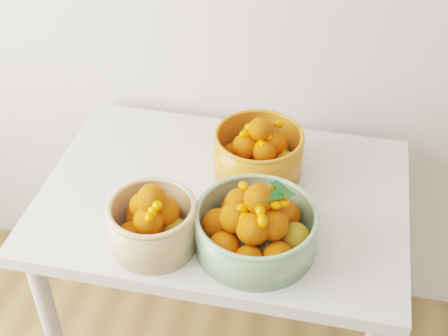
{
  "coord_description": "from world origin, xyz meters",
  "views": [
    {
      "loc": [
        -0.17,
        0.35,
        1.89
      ],
      "look_at": [
        -0.42,
        1.5,
        0.92
      ],
      "focal_mm": 50.0,
      "sensor_mm": 36.0,
      "label": 1
    }
  ],
  "objects_px": {
    "table": "(223,218)",
    "bowl_cream": "(153,222)",
    "bowl_orange": "(259,152)",
    "bowl_green": "(256,226)"
  },
  "relations": [
    {
      "from": "bowl_cream",
      "to": "bowl_orange",
      "type": "xyz_separation_m",
      "value": [
        0.2,
        0.33,
        -0.0
      ]
    },
    {
      "from": "table",
      "to": "bowl_cream",
      "type": "relative_size",
      "value": 3.94
    },
    {
      "from": "table",
      "to": "bowl_green",
      "type": "bearing_deg",
      "value": -55.74
    },
    {
      "from": "bowl_cream",
      "to": "bowl_orange",
      "type": "bearing_deg",
      "value": 58.48
    },
    {
      "from": "table",
      "to": "bowl_cream",
      "type": "xyz_separation_m",
      "value": [
        -0.13,
        -0.22,
        0.17
      ]
    },
    {
      "from": "table",
      "to": "bowl_cream",
      "type": "height_order",
      "value": "bowl_cream"
    },
    {
      "from": "bowl_green",
      "to": "bowl_orange",
      "type": "height_order",
      "value": "bowl_green"
    },
    {
      "from": "bowl_cream",
      "to": "bowl_green",
      "type": "relative_size",
      "value": 0.67
    },
    {
      "from": "bowl_cream",
      "to": "bowl_orange",
      "type": "height_order",
      "value": "bowl_cream"
    },
    {
      "from": "bowl_orange",
      "to": "bowl_green",
      "type": "bearing_deg",
      "value": -81.55
    }
  ]
}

